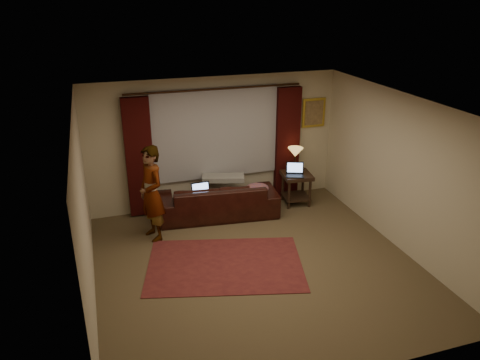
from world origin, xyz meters
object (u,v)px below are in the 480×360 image
Objects in this scene: tiffany_lamp at (295,159)px; person at (152,194)px; end_table at (296,189)px; laptop_sofa at (202,191)px; sofa at (218,194)px; laptop_table at (295,170)px.

person is (-3.00, -0.71, -0.05)m from tiffany_lamp.
end_table is 1.32× the size of tiffany_lamp.
laptop_sofa is at bearing 94.46° from person.
tiffany_lamp is (1.68, 0.21, 0.44)m from sofa.
laptop_sofa is 0.59× the size of end_table.
sofa is at bearing 12.39° from laptop_sofa.
person reaches higher than sofa.
tiffany_lamp is 0.29× the size of person.
laptop_table is (1.57, -0.06, 0.32)m from sofa.
laptop_sofa is (-0.33, -0.09, 0.13)m from sofa.
person is (-1.32, -0.50, 0.39)m from sofa.
laptop_sofa is 2.06m from tiffany_lamp.
sofa is at bearing 92.56° from person.
tiffany_lamp is (0.02, 0.16, 0.58)m from end_table.
end_table is at bearing 82.03° from person.
laptop_table is at bearing -132.68° from end_table.
tiffany_lamp is at bearing 88.26° from laptop_table.
laptop_sofa is at bearing -176.27° from end_table.
person is (-2.89, -0.44, 0.07)m from laptop_table.
laptop_table is at bearing -176.01° from sofa.
sofa is 4.59× the size of tiffany_lamp.
person reaches higher than laptop_table.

